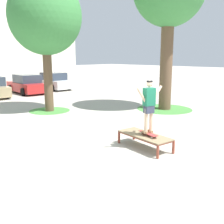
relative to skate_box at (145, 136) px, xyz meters
The scene contains 9 objects.
ground_plane 0.43m from the skate_box, 103.79° to the right, with size 120.00×120.00×0.00m, color #B2AA9E.
skate_box is the anchor object (origin of this frame).
skateboard 0.20m from the skate_box, 98.85° to the right, with size 0.42×0.82×0.09m.
skater 1.13m from the skate_box, 98.76° to the right, with size 0.98×0.38×1.69m.
grass_patch_near_right 6.92m from the skate_box, 27.99° to the left, with size 3.10×3.10×0.01m, color #47893D.
tree_mid_back 8.86m from the skate_box, 80.46° to the left, with size 3.77×3.77×6.96m.
grass_patch_mid_back 7.63m from the skate_box, 80.46° to the left, with size 2.21×2.21×0.01m, color #47893D.
car_red 15.37m from the skate_box, 75.02° to the left, with size 2.21×4.34×1.50m.
car_white 16.94m from the skate_box, 66.03° to the left, with size 2.05×4.27×1.50m.
Camera 1 is at (-6.89, -5.08, 3.02)m, focal length 43.68 mm.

